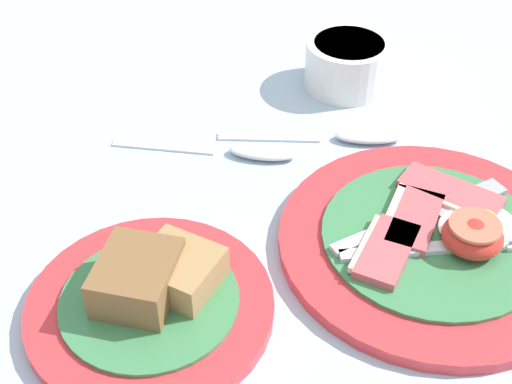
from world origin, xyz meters
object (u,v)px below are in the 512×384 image
bread_plate (152,298)px  teaspoon_by_saucer (237,150)px  breakfast_plate (435,239)px  sugar_cup (348,62)px  teaspoon_near_cup (342,136)px

bread_plate → teaspoon_by_saucer: bearing=51.7°
breakfast_plate → bread_plate: size_ratio=1.35×
breakfast_plate → sugar_cup: sugar_cup is taller
teaspoon_near_cup → breakfast_plate: bearing=-65.4°
teaspoon_by_saucer → sugar_cup: bearing=55.3°
sugar_cup → teaspoon_near_cup: (-0.05, -0.10, -0.02)m
breakfast_plate → teaspoon_near_cup: (-0.00, 0.17, -0.01)m
breakfast_plate → sugar_cup: bearing=79.6°
bread_plate → teaspoon_by_saucer: 0.22m
teaspoon_near_cup → teaspoon_by_saucer: bearing=-165.3°
sugar_cup → bread_plate: bearing=-140.2°
teaspoon_by_saucer → breakfast_plate: bearing=-29.1°
breakfast_plate → bread_plate: bread_plate is taller
bread_plate → teaspoon_near_cup: bread_plate is taller
breakfast_plate → teaspoon_near_cup: breakfast_plate is taller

